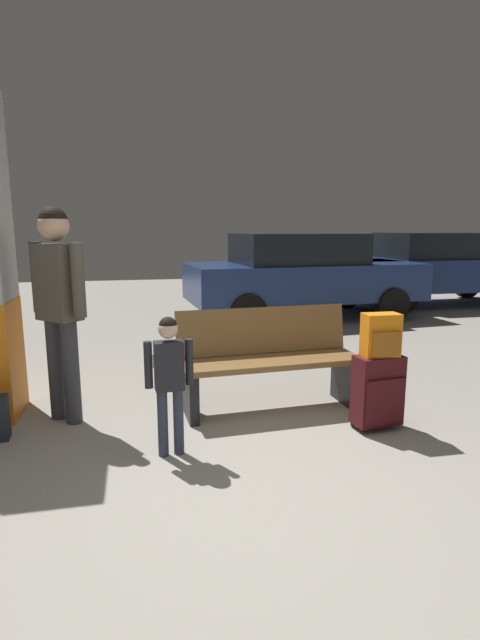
{
  "coord_description": "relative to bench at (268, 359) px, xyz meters",
  "views": [
    {
      "loc": [
        -0.55,
        -2.5,
        1.59
      ],
      "look_at": [
        0.27,
        1.3,
        0.85
      ],
      "focal_mm": 27.01,
      "sensor_mm": 36.0,
      "label": 1
    }
  ],
  "objects": [
    {
      "name": "suitcase",
      "position": [
        0.72,
        -0.66,
        -0.12
      ],
      "size": [
        0.4,
        0.27,
        0.6
      ],
      "color": "#471419",
      "rests_on": "ground_plane"
    },
    {
      "name": "backpack_bright",
      "position": [
        0.72,
        -0.66,
        0.33
      ],
      "size": [
        0.28,
        0.2,
        0.34
      ],
      "color": "orange",
      "rests_on": "suitcase"
    },
    {
      "name": "parked_car_near",
      "position": [
        1.77,
        4.13,
        0.36
      ],
      "size": [
        4.21,
        2.03,
        1.51
      ],
      "color": "navy",
      "rests_on": "ground_plane"
    },
    {
      "name": "child",
      "position": [
        -0.93,
        -0.77,
        0.18
      ],
      "size": [
        0.34,
        0.2,
        1.0
      ],
      "color": "#33384C",
      "rests_on": "ground_plane"
    },
    {
      "name": "ground_plane",
      "position": [
        -0.58,
        2.5,
        -0.49
      ],
      "size": [
        18.0,
        18.0,
        0.1
      ],
      "primitive_type": "cube",
      "color": "gray"
    },
    {
      "name": "adult",
      "position": [
        -1.74,
        0.06,
        0.65
      ],
      "size": [
        0.46,
        0.45,
        1.76
      ],
      "color": "#38383D",
      "rests_on": "ground_plane"
    },
    {
      "name": "bench",
      "position": [
        0.0,
        0.0,
        0.0
      ],
      "size": [
        1.63,
        0.62,
        0.89
      ],
      "color": "brown",
      "rests_on": "ground_plane"
    },
    {
      "name": "parked_car_side",
      "position": [
        5.11,
        5.03,
        0.36
      ],
      "size": [
        4.11,
        1.82,
        1.51
      ],
      "color": "navy",
      "rests_on": "ground_plane"
    }
  ]
}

